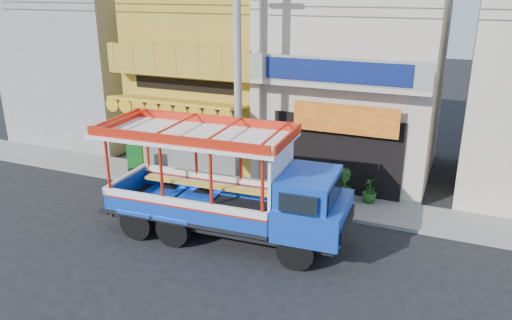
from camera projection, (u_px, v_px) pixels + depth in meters
The scene contains 12 objects.
ground at pixel (223, 246), 14.45m from camera, with size 90.00×90.00×0.00m, color black.
sidewalk at pixel (273, 194), 17.91m from camera, with size 30.00×2.00×0.12m, color slate.
shophouse_left at pixel (221, 60), 21.50m from camera, with size 6.00×7.50×8.24m.
shophouse_right at pixel (359, 69), 19.29m from camera, with size 6.00×6.75×8.24m.
party_pilaster at pixel (256, 79), 17.72m from camera, with size 0.35×0.30×8.00m, color #BBAF99.
filler_building_left at pixel (92, 59), 24.22m from camera, with size 6.00×6.00×7.60m, color gray.
utility_pole at pixel (242, 55), 15.98m from camera, with size 28.00×0.26×9.00m.
songthaew_truck at pixel (241, 189), 14.27m from camera, with size 7.43×2.76×3.42m.
green_sign at pixel (135, 160), 19.92m from camera, with size 0.69×0.43×1.06m.
potted_plant_a at pixel (299, 181), 17.67m from camera, with size 0.83×0.72×0.93m, color #215719.
potted_plant_b at pixel (343, 185), 17.08m from camera, with size 0.62×0.50×1.13m, color #215719.
potted_plant_c at pixel (370, 190), 16.95m from camera, with size 0.50×0.50×0.90m, color #215719.
Camera 1 is at (5.90, -11.43, 7.11)m, focal length 35.00 mm.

